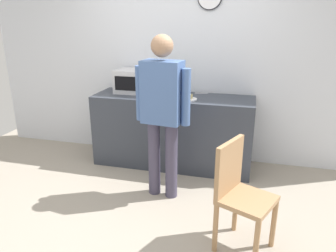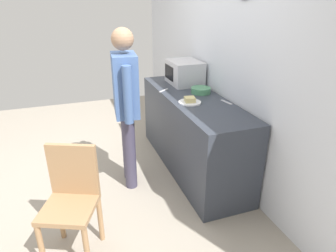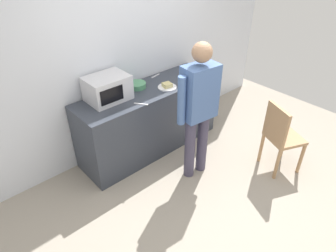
% 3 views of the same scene
% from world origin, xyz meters
% --- Properties ---
extents(ground_plane, '(6.00, 6.00, 0.00)m').
position_xyz_m(ground_plane, '(0.00, 0.00, 0.00)').
color(ground_plane, '#9E9384').
extents(back_wall, '(5.40, 0.13, 2.60)m').
position_xyz_m(back_wall, '(0.00, 1.60, 1.30)').
color(back_wall, silver).
rests_on(back_wall, ground_plane).
extents(kitchen_counter, '(2.04, 0.62, 0.93)m').
position_xyz_m(kitchen_counter, '(0.03, 1.22, 0.47)').
color(kitchen_counter, '#333842').
rests_on(kitchen_counter, ground_plane).
extents(microwave, '(0.50, 0.39, 0.30)m').
position_xyz_m(microwave, '(-0.51, 1.33, 1.08)').
color(microwave, silver).
rests_on(microwave, kitchen_counter).
extents(sandwich_plate, '(0.25, 0.25, 0.07)m').
position_xyz_m(sandwich_plate, '(0.24, 1.09, 0.95)').
color(sandwich_plate, white).
rests_on(sandwich_plate, kitchen_counter).
extents(salad_bowl, '(0.23, 0.23, 0.07)m').
position_xyz_m(salad_bowl, '(-0.05, 1.36, 0.96)').
color(salad_bowl, '#4C8E60').
rests_on(salad_bowl, kitchen_counter).
extents(fork_utensil, '(0.17, 0.05, 0.01)m').
position_xyz_m(fork_utensil, '(0.36, 1.47, 0.94)').
color(fork_utensil, silver).
rests_on(fork_utensil, kitchen_counter).
extents(spoon_utensil, '(0.12, 0.15, 0.01)m').
position_xyz_m(spoon_utensil, '(-0.29, 0.97, 0.94)').
color(spoon_utensil, silver).
rests_on(spoon_utensil, kitchen_counter).
extents(person_standing, '(0.59, 0.28, 1.73)m').
position_xyz_m(person_standing, '(0.12, 0.42, 1.01)').
color(person_standing, '#413C53').
rests_on(person_standing, ground_plane).
extents(wooden_chair, '(0.53, 0.53, 0.94)m').
position_xyz_m(wooden_chair, '(0.95, -0.23, 0.52)').
color(wooden_chair, '#A87F56').
rests_on(wooden_chair, ground_plane).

